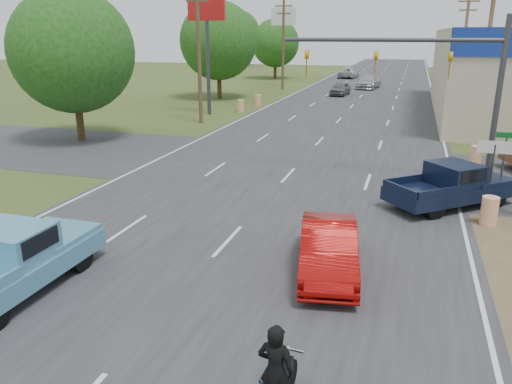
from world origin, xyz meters
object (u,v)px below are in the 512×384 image
(red_convertible, at_px, (328,249))
(distant_car_white, at_px, (349,73))
(blue_pickup, at_px, (14,259))
(navy_pickup, at_px, (454,185))
(distant_car_grey, at_px, (340,89))
(distant_car_silver, at_px, (368,82))
(rider, at_px, (275,376))

(red_convertible, height_order, distant_car_white, distant_car_white)
(blue_pickup, distance_m, navy_pickup, 15.01)
(distant_car_grey, bearing_deg, distant_car_silver, 79.90)
(blue_pickup, distance_m, distant_car_white, 66.81)
(navy_pickup, height_order, distant_car_silver, navy_pickup)
(distant_car_grey, relative_size, distant_car_white, 0.77)
(navy_pickup, bearing_deg, rider, -57.15)
(red_convertible, bearing_deg, distant_car_grey, 87.83)
(red_convertible, distance_m, distant_car_white, 63.94)
(navy_pickup, height_order, distant_car_white, navy_pickup)
(rider, height_order, distant_car_silver, rider)
(red_convertible, height_order, distant_car_grey, red_convertible)
(blue_pickup, xyz_separation_m, distant_car_white, (-0.10, 66.81, -0.14))
(rider, relative_size, distant_car_silver, 0.32)
(blue_pickup, xyz_separation_m, distant_car_grey, (1.82, 44.63, -0.19))
(blue_pickup, relative_size, navy_pickup, 1.04)
(distant_car_grey, xyz_separation_m, distant_car_silver, (2.20, 8.01, 0.10))
(distant_car_white, bearing_deg, red_convertible, 99.77)
(distant_car_white, bearing_deg, distant_car_grey, 98.00)
(rider, height_order, distant_car_grey, rider)
(red_convertible, bearing_deg, distant_car_silver, 84.06)
(red_convertible, bearing_deg, distant_car_white, 86.88)
(navy_pickup, bearing_deg, distant_car_grey, 153.40)
(red_convertible, bearing_deg, blue_pickup, -165.69)
(blue_pickup, height_order, navy_pickup, blue_pickup)
(red_convertible, xyz_separation_m, distant_car_silver, (-3.36, 49.33, 0.09))
(blue_pickup, bearing_deg, red_convertible, 24.16)
(red_convertible, distance_m, distant_car_grey, 41.69)
(distant_car_silver, bearing_deg, red_convertible, -79.11)
(rider, bearing_deg, distant_car_grey, -78.34)
(navy_pickup, height_order, distant_car_grey, navy_pickup)
(blue_pickup, distance_m, distant_car_grey, 44.67)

